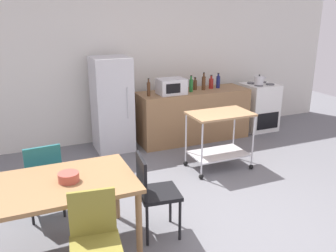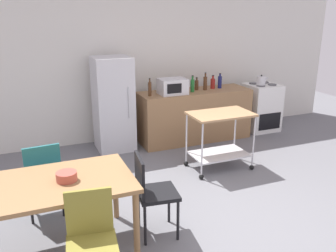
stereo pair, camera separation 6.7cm
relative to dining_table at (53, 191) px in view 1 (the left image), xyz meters
The scene contains 19 objects.
ground_plane 1.90m from the dining_table, ahead, with size 12.00×12.00×0.00m, color slate.
back_wall 3.57m from the dining_table, 59.53° to the left, with size 8.40×0.12×2.90m, color silver.
kitchen_counter 3.60m from the dining_table, 42.05° to the left, with size 2.00×0.64×0.90m, color olive.
dining_table is the anchor object (origin of this frame).
chair_black 0.97m from the dining_table, ahead, with size 0.45×0.45×0.89m.
chair_olive 0.71m from the dining_table, 70.34° to the right, with size 0.45×0.45×0.89m.
chair_teal 0.75m from the dining_table, 93.20° to the left, with size 0.43×0.43×0.89m.
stove_oven 4.79m from the dining_table, 30.49° to the left, with size 0.60×0.61×0.92m.
refrigerator 2.79m from the dining_table, 64.07° to the left, with size 0.60×0.63×1.55m.
kitchen_cart 2.70m from the dining_table, 24.84° to the left, with size 0.91×0.57×0.85m.
bottle_hot_sauce 2.96m from the dining_table, 52.29° to the left, with size 0.06×0.06×0.30m.
microwave 3.23m from the dining_table, 46.53° to the left, with size 0.46×0.35×0.26m.
bottle_wine 3.52m from the dining_table, 42.25° to the left, with size 0.07×0.07×0.29m.
bottle_vinegar 3.70m from the dining_table, 42.20° to the left, with size 0.07×0.07×0.22m.
bottle_olive_oil 3.76m from the dining_table, 40.02° to the left, with size 0.07×0.07×0.31m.
bottle_soy_sauce 3.93m from the dining_table, 38.87° to the left, with size 0.08×0.08×0.24m.
bottle_sesame_oil 4.03m from the dining_table, 37.50° to the left, with size 0.07×0.07×0.27m.
fruit_bowl 0.19m from the dining_table, ahead, with size 0.19×0.19×0.09m, color #B24C3F.
kettle 4.64m from the dining_table, 30.19° to the left, with size 0.24×0.17×0.19m.
Camera 1 is at (-1.97, -2.96, 2.26)m, focal length 38.63 mm.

